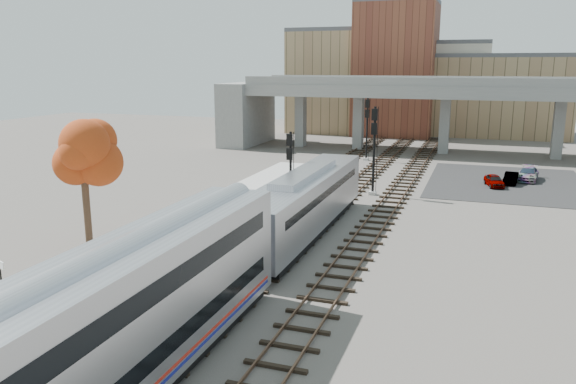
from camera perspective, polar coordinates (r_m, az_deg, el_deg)
The scene contains 17 objects.
ground at distance 32.30m, azimuth -3.13°, elevation -7.08°, with size 160.00×160.00×0.00m, color #47423D.
platform at distance 35.50m, azimuth -14.07°, elevation -5.30°, with size 4.50×60.00×0.35m, color #9E9E99.
yellow_strip at distance 34.48m, azimuth -11.43°, elevation -5.39°, with size 0.70×60.00×0.01m, color yellow.
tracks at distance 43.34m, azimuth 4.30°, elevation -1.79°, with size 10.70×95.00×0.25m.
overpass at distance 73.54m, azimuth 14.09°, elevation 8.42°, with size 54.00×12.00×9.50m.
buildings_far at distance 95.24m, azimuth 13.19°, elevation 10.64°, with size 43.00×21.00×20.60m.
parking_lot at distance 57.17m, azimuth 21.22°, elevation 0.89°, with size 14.00×18.00×0.04m, color black.
locomotive at distance 36.52m, azimuth 1.73°, elevation -0.97°, with size 3.02×19.05×4.10m.
coach at distance 17.50m, azimuth -22.16°, elevation -16.10°, with size 3.03×25.00×5.00m.
signal_mast_near at distance 39.94m, azimuth 0.23°, elevation 1.36°, with size 0.60×0.64×6.39m.
signal_mast_mid at distance 48.19m, azimuth 8.71°, elevation 4.16°, with size 0.60×0.64×7.56m.
signal_mast_far at distance 65.95m, azimuth 8.01°, elevation 6.30°, with size 0.60×0.64×7.23m.
station_sign at distance 27.96m, azimuth -27.18°, elevation -7.44°, with size 0.85×0.38×2.27m.
tree at distance 36.13m, azimuth -20.16°, elevation 3.57°, with size 3.60×3.60×7.64m.
car_a at distance 54.81m, azimuth 20.22°, elevation 1.10°, with size 1.30×3.22×1.10m, color #99999E.
car_b at distance 56.59m, azimuth 21.70°, elevation 1.31°, with size 1.14×3.26×1.07m, color #99999E.
car_c at distance 58.91m, azimuth 23.18°, elevation 1.71°, with size 1.78×4.38×1.27m, color #99999E.
Camera 1 is at (11.63, -28.05, 10.99)m, focal length 35.00 mm.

